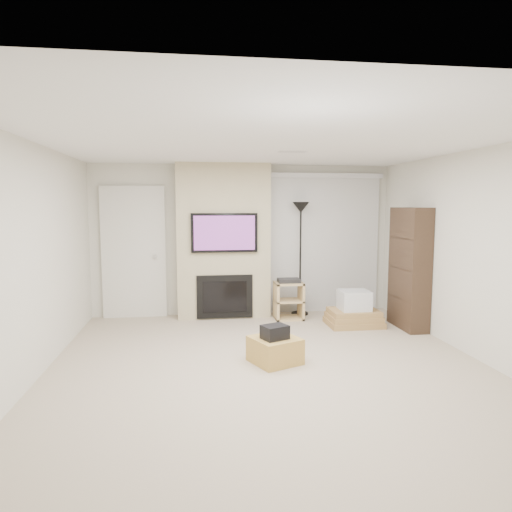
{
  "coord_description": "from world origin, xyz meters",
  "views": [
    {
      "loc": [
        -0.84,
        -4.87,
        1.84
      ],
      "look_at": [
        0.0,
        1.2,
        1.15
      ],
      "focal_mm": 32.0,
      "sensor_mm": 36.0,
      "label": 1
    }
  ],
  "objects": [
    {
      "name": "floor",
      "position": [
        0.0,
        0.0,
        0.0
      ],
      "size": [
        5.0,
        5.5,
        0.0
      ],
      "primitive_type": "cube",
      "color": "#B6A58D",
      "rests_on": "ground"
    },
    {
      "name": "ceiling",
      "position": [
        0.0,
        0.0,
        2.5
      ],
      "size": [
        5.0,
        5.5,
        0.0
      ],
      "primitive_type": "cube",
      "color": "white",
      "rests_on": "wall_back"
    },
    {
      "name": "wall_back",
      "position": [
        0.0,
        2.75,
        1.25
      ],
      "size": [
        5.0,
        0.0,
        2.5
      ],
      "primitive_type": "cube",
      "rotation": [
        1.57,
        0.0,
        0.0
      ],
      "color": "silver",
      "rests_on": "ground"
    },
    {
      "name": "wall_front",
      "position": [
        0.0,
        -2.75,
        1.25
      ],
      "size": [
        5.0,
        0.0,
        2.5
      ],
      "primitive_type": "cube",
      "rotation": [
        1.57,
        0.0,
        0.0
      ],
      "color": "silver",
      "rests_on": "ground"
    },
    {
      "name": "wall_left",
      "position": [
        -2.5,
        0.0,
        1.25
      ],
      "size": [
        0.0,
        5.5,
        2.5
      ],
      "primitive_type": "cube",
      "rotation": [
        1.57,
        0.0,
        1.57
      ],
      "color": "silver",
      "rests_on": "ground"
    },
    {
      "name": "wall_right",
      "position": [
        2.5,
        0.0,
        1.25
      ],
      "size": [
        0.0,
        5.5,
        2.5
      ],
      "primitive_type": "cube",
      "rotation": [
        1.57,
        0.0,
        1.57
      ],
      "color": "silver",
      "rests_on": "ground"
    },
    {
      "name": "hvac_vent",
      "position": [
        0.4,
        0.8,
        2.5
      ],
      "size": [
        0.35,
        0.18,
        0.01
      ],
      "primitive_type": "cube",
      "color": "silver",
      "rests_on": "ceiling"
    },
    {
      "name": "ottoman",
      "position": [
        0.09,
        0.22,
        0.15
      ],
      "size": [
        0.66,
        0.66,
        0.3
      ],
      "primitive_type": "cube",
      "rotation": [
        0.0,
        0.0,
        0.41
      ],
      "color": "#BB9245",
      "rests_on": "floor"
    },
    {
      "name": "black_bag",
      "position": [
        0.08,
        0.17,
        0.38
      ],
      "size": [
        0.34,
        0.31,
        0.16
      ],
      "primitive_type": "cube",
      "rotation": [
        0.0,
        0.0,
        0.41
      ],
      "color": "black",
      "rests_on": "ottoman"
    },
    {
      "name": "fireplace_wall",
      "position": [
        -0.35,
        2.54,
        1.24
      ],
      "size": [
        1.5,
        0.47,
        2.5
      ],
      "color": "#BCAF88",
      "rests_on": "floor"
    },
    {
      "name": "entry_door",
      "position": [
        -1.8,
        2.71,
        1.05
      ],
      "size": [
        1.02,
        0.11,
        2.14
      ],
      "color": "silver",
      "rests_on": "floor"
    },
    {
      "name": "vertical_blinds",
      "position": [
        1.4,
        2.7,
        1.27
      ],
      "size": [
        1.98,
        0.1,
        2.37
      ],
      "color": "silver",
      "rests_on": "floor"
    },
    {
      "name": "floor_lamp",
      "position": [
        0.93,
        2.5,
        1.49
      ],
      "size": [
        0.28,
        0.28,
        1.89
      ],
      "color": "black",
      "rests_on": "floor"
    },
    {
      "name": "av_stand",
      "position": [
        0.68,
        2.22,
        0.35
      ],
      "size": [
        0.45,
        0.38,
        0.66
      ],
      "color": "#D5B478",
      "rests_on": "floor"
    },
    {
      "name": "box_stack",
      "position": [
        1.58,
        1.69,
        0.21
      ],
      "size": [
        0.81,
        0.61,
        0.54
      ],
      "color": "#AB834C",
      "rests_on": "floor"
    },
    {
      "name": "bookshelf",
      "position": [
        2.34,
        1.46,
        0.9
      ],
      "size": [
        0.3,
        0.8,
        1.8
      ],
      "color": "#302117",
      "rests_on": "floor"
    }
  ]
}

